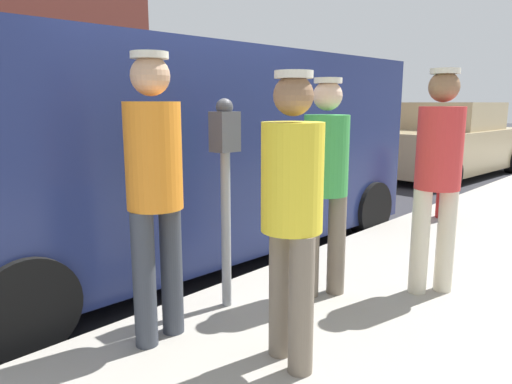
# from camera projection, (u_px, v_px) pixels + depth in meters

# --- Properties ---
(ground_plane) EXTENTS (80.00, 80.00, 0.00)m
(ground_plane) POSITION_uv_depth(u_px,v_px,m) (151.00, 272.00, 4.63)
(ground_plane) COLOR #2D2D33
(parking_meter_near) EXTENTS (0.14, 0.18, 1.52)m
(parking_meter_near) POSITION_uv_depth(u_px,v_px,m) (225.00, 168.00, 3.33)
(parking_meter_near) COLOR gray
(parking_meter_near) RESTS_ON sidewalk_slab
(pedestrian_in_red) EXTENTS (0.34, 0.34, 1.74)m
(pedestrian_in_red) POSITION_uv_depth(u_px,v_px,m) (438.00, 168.00, 3.60)
(pedestrian_in_red) COLOR beige
(pedestrian_in_red) RESTS_ON sidewalk_slab
(pedestrian_in_yellow) EXTENTS (0.35, 0.34, 1.65)m
(pedestrian_in_yellow) POSITION_uv_depth(u_px,v_px,m) (292.00, 204.00, 2.57)
(pedestrian_in_yellow) COLOR #726656
(pedestrian_in_yellow) RESTS_ON sidewalk_slab
(pedestrian_in_orange) EXTENTS (0.34, 0.36, 1.78)m
(pedestrian_in_orange) POSITION_uv_depth(u_px,v_px,m) (154.00, 181.00, 2.84)
(pedestrian_in_orange) COLOR #383D47
(pedestrian_in_orange) RESTS_ON sidewalk_slab
(pedestrian_in_green) EXTENTS (0.34, 0.34, 1.67)m
(pedestrian_in_green) POSITION_uv_depth(u_px,v_px,m) (325.00, 175.00, 3.55)
(pedestrian_in_green) COLOR #726656
(pedestrian_in_green) RESTS_ON sidewalk_slab
(parked_van) EXTENTS (2.30, 5.27, 2.15)m
(parked_van) POSITION_uv_depth(u_px,v_px,m) (189.00, 149.00, 4.97)
(parked_van) COLOR navy
(parked_van) RESTS_ON ground
(parked_sedan_ahead) EXTENTS (2.15, 4.49, 1.65)m
(parked_sedan_ahead) POSITION_uv_depth(u_px,v_px,m) (448.00, 143.00, 10.61)
(parked_sedan_ahead) COLOR tan
(parked_sedan_ahead) RESTS_ON ground
(fire_hydrant) EXTENTS (0.24, 0.24, 0.86)m
(fire_hydrant) POSITION_uv_depth(u_px,v_px,m) (447.00, 186.00, 6.13)
(fire_hydrant) COLOR red
(fire_hydrant) RESTS_ON sidewalk_slab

